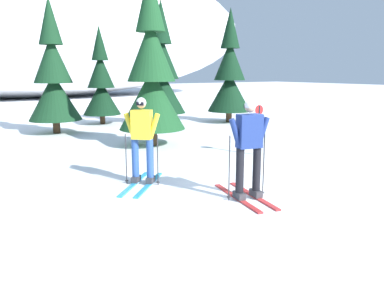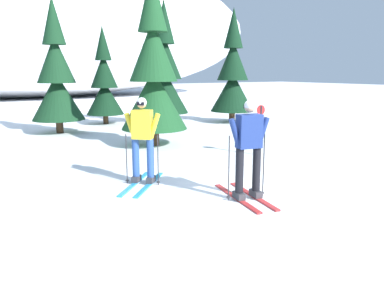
{
  "view_description": "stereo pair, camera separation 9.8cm",
  "coord_description": "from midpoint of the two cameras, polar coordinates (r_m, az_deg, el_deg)",
  "views": [
    {
      "loc": [
        -5.43,
        -5.83,
        2.35
      ],
      "look_at": [
        -1.51,
        0.33,
        0.95
      ],
      "focal_mm": 35.58,
      "sensor_mm": 36.0,
      "label": 1
    },
    {
      "loc": [
        -5.35,
        -5.88,
        2.35
      ],
      "look_at": [
        -1.51,
        0.33,
        0.95
      ],
      "focal_mm": 35.58,
      "sensor_mm": 36.0,
      "label": 2
    }
  ],
  "objects": [
    {
      "name": "ground_plane",
      "position": [
        8.29,
        9.81,
        -5.76
      ],
      "size": [
        120.0,
        120.0,
        0.0
      ],
      "primitive_type": "plane",
      "color": "white"
    },
    {
      "name": "pine_tree_center_left",
      "position": [
        15.45,
        -20.26,
        9.36
      ],
      "size": [
        1.96,
        1.96,
        5.08
      ],
      "color": "#47301E",
      "rests_on": "ground"
    },
    {
      "name": "trail_marker_post",
      "position": [
        10.87,
        9.7,
        2.55
      ],
      "size": [
        0.28,
        0.07,
        1.43
      ],
      "color": "black",
      "rests_on": "ground"
    },
    {
      "name": "pine_tree_right",
      "position": [
        16.9,
        -4.75,
        10.44
      ],
      "size": [
        2.07,
        2.07,
        5.36
      ],
      "color": "#47301E",
      "rests_on": "ground"
    },
    {
      "name": "pine_tree_center_right",
      "position": [
        17.62,
        -13.64,
        8.78
      ],
      "size": [
        1.67,
        1.67,
        4.32
      ],
      "color": "#47301E",
      "rests_on": "ground"
    },
    {
      "name": "pine_tree_center",
      "position": [
        12.1,
        -6.34,
        10.36
      ],
      "size": [
        2.09,
        2.09,
        5.4
      ],
      "color": "#47301E",
      "rests_on": "ground"
    },
    {
      "name": "snow_ridge_background",
      "position": [
        38.45,
        -23.44,
        16.2
      ],
      "size": [
        44.33,
        21.24,
        13.03
      ],
      "primitive_type": "ellipsoid",
      "color": "white",
      "rests_on": "ground"
    },
    {
      "name": "skier_yellow_jacket",
      "position": [
        7.99,
        -7.85,
        0.7
      ],
      "size": [
        1.52,
        1.6,
        1.82
      ],
      "color": "#2893CC",
      "rests_on": "ground"
    },
    {
      "name": "pine_tree_far_right",
      "position": [
        17.84,
        5.49,
        10.19
      ],
      "size": [
        2.0,
        2.0,
        5.17
      ],
      "color": "#47301E",
      "rests_on": "ground"
    },
    {
      "name": "skier_navy_jacket",
      "position": [
        7.01,
        8.11,
        -0.49
      ],
      "size": [
        0.82,
        1.79,
        1.85
      ],
      "color": "red",
      "rests_on": "ground"
    }
  ]
}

